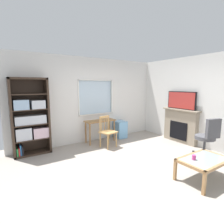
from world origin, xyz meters
The scene contains 12 objects.
ground centered at (0.00, 0.00, -0.01)m, with size 5.83×5.85×0.02m, color #9E9389.
wall_back_with_window centered at (-0.02, 2.42, 1.31)m, with size 4.83×0.15×2.63m.
wall_right centered at (2.47, 0.00, 1.32)m, with size 0.12×5.05×2.63m, color silver.
bookshelf centered at (-1.79, 2.18, 0.92)m, with size 0.90×0.38×1.97m.
desk_under_window centered at (0.20, 2.07, 0.57)m, with size 0.96×0.39×0.70m.
wooden_chair centered at (0.14, 1.56, 0.46)m, with size 0.49×0.48×0.90m.
plastic_drawer_unit centered at (1.00, 2.12, 0.29)m, with size 0.35×0.40×0.57m, color #72ADDB.
fireplace centered at (2.32, 0.70, 0.53)m, with size 0.26×1.21×1.05m.
tv centered at (2.30, 0.70, 1.32)m, with size 0.06×0.97×0.54m.
office_chair centered at (1.84, -0.43, 0.55)m, with size 0.58×0.61×1.00m.
coffee_table centered at (0.73, -0.99, 0.36)m, with size 0.97×0.61×0.42m.
sippy_cup centered at (0.52, -0.90, 0.46)m, with size 0.07×0.07×0.09m, color #DB3D84.
Camera 1 is at (-2.46, -2.69, 1.79)m, focal length 28.42 mm.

